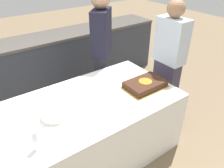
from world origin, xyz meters
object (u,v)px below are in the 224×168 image
at_px(plate_stack, 54,114).
at_px(person_cutting_cake, 102,51).
at_px(wine_glass, 35,138).
at_px(cake, 145,84).
at_px(person_seated_right, 168,64).

bearing_deg(plate_stack, person_cutting_cake, 36.83).
bearing_deg(wine_glass, cake, 7.77).
xyz_separation_m(cake, person_seated_right, (0.50, 0.13, 0.05)).
bearing_deg(plate_stack, person_seated_right, 1.16).
bearing_deg(plate_stack, cake, -5.52).
bearing_deg(plate_stack, wine_glass, -133.25).
relative_size(plate_stack, person_seated_right, 0.14).
distance_m(plate_stack, person_seated_right, 1.51).
distance_m(plate_stack, person_cutting_cake, 1.27).
relative_size(wine_glass, person_seated_right, 0.11).
height_order(plate_stack, wine_glass, wine_glass).
height_order(cake, person_seated_right, person_seated_right).
xyz_separation_m(cake, wine_glass, (-1.26, -0.17, 0.08)).
relative_size(cake, plate_stack, 2.04).
relative_size(cake, person_seated_right, 0.30).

